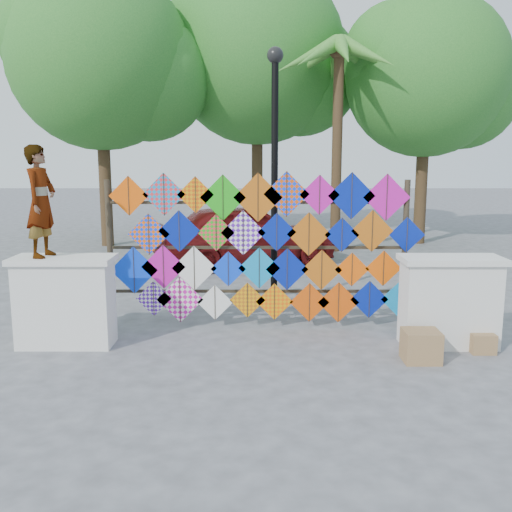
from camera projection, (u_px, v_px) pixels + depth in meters
The scene contains 13 objects.
ground at pixel (257, 341), 8.31m from camera, with size 80.00×80.00×0.00m, color gray.
parapet_left at pixel (65, 301), 8.00m from camera, with size 1.40×0.65×1.28m.
parapet_right at pixel (449, 301), 7.99m from camera, with size 1.40×0.65×1.28m.
kite_rack at pixel (262, 249), 8.81m from camera, with size 4.92×0.24×2.43m.
tree_west at pixel (103, 59), 16.28m from camera, with size 5.85×5.20×8.01m.
tree_mid at pixel (261, 57), 18.17m from camera, with size 6.30×5.60×8.61m.
tree_east at pixel (429, 76), 16.82m from camera, with size 5.40×4.80×7.42m.
palm_tree at pixel (339, 69), 15.32m from camera, with size 3.62×3.62×5.83m.
vendor_woman at pixel (41, 201), 7.76m from camera, with size 0.56×0.37×1.53m, color #99999E.
sedan at pixel (245, 234), 14.01m from camera, with size 1.80×4.46×1.52m, color maroon.
lamppost at pixel (275, 154), 9.81m from camera, with size 0.28×0.28×4.46m.
cardboard_box_near at pixel (421, 346), 7.45m from camera, with size 0.47×0.41×0.41m, color #977949.
cardboard_box_far at pixel (482, 343), 7.80m from camera, with size 0.32×0.30×0.27m, color #977949.
Camera 1 is at (-0.00, -7.97, 2.65)m, focal length 40.00 mm.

